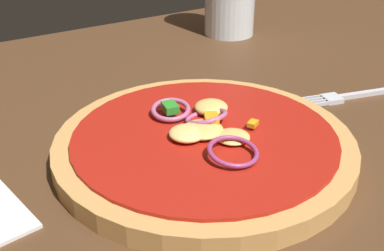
# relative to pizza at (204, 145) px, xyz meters

# --- Properties ---
(dining_table) EXTENTS (1.11, 0.86, 0.04)m
(dining_table) POSITION_rel_pizza_xyz_m (0.02, -0.03, -0.03)
(dining_table) COLOR #4C301C
(dining_table) RESTS_ON ground
(pizza) EXTENTS (0.26, 0.26, 0.03)m
(pizza) POSITION_rel_pizza_xyz_m (0.00, 0.00, 0.00)
(pizza) COLOR tan
(pizza) RESTS_ON dining_table
(fork) EXTENTS (0.18, 0.06, 0.01)m
(fork) POSITION_rel_pizza_xyz_m (0.21, 0.01, -0.01)
(fork) COLOR silver
(fork) RESTS_ON dining_table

